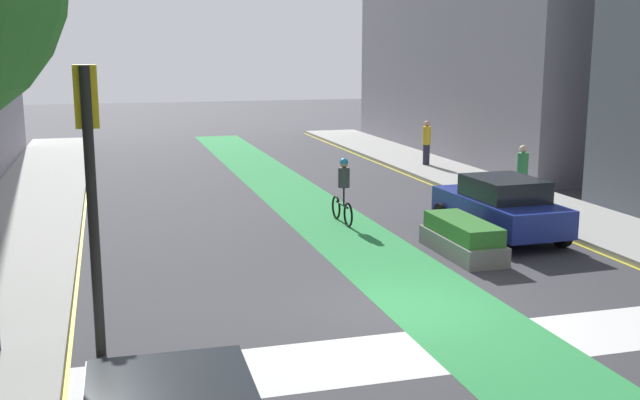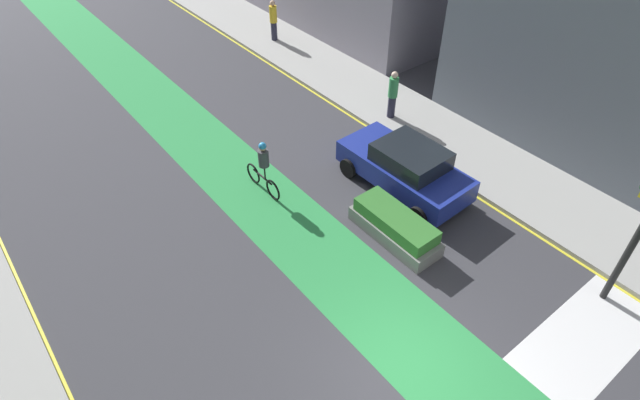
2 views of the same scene
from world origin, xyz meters
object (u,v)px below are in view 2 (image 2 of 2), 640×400
(pedestrian_sidewalk_right_b, at_px, (273,20))
(median_planter, at_px, (395,227))
(pedestrian_sidewalk_right_a, at_px, (393,94))
(car_blue_right_far, at_px, (405,167))
(cyclist_in_lane, at_px, (263,166))

(pedestrian_sidewalk_right_b, xyz_separation_m, median_planter, (-4.65, -12.61, -0.68))
(pedestrian_sidewalk_right_b, height_order, median_planter, pedestrian_sidewalk_right_b)
(median_planter, bearing_deg, pedestrian_sidewalk_right_a, 46.69)
(car_blue_right_far, relative_size, pedestrian_sidewalk_right_a, 2.38)
(median_planter, bearing_deg, car_blue_right_far, 38.41)
(car_blue_right_far, height_order, cyclist_in_lane, cyclist_in_lane)
(car_blue_right_far, relative_size, median_planter, 1.55)
(pedestrian_sidewalk_right_b, bearing_deg, car_blue_right_far, -104.49)
(cyclist_in_lane, height_order, pedestrian_sidewalk_right_b, pedestrian_sidewalk_right_b)
(car_blue_right_far, height_order, median_planter, car_blue_right_far)
(pedestrian_sidewalk_right_a, xyz_separation_m, pedestrian_sidewalk_right_b, (0.45, 8.16, 0.01))
(pedestrian_sidewalk_right_a, bearing_deg, pedestrian_sidewalk_right_b, 86.85)
(car_blue_right_far, distance_m, pedestrian_sidewalk_right_b, 11.60)
(car_blue_right_far, distance_m, cyclist_in_lane, 4.29)
(car_blue_right_far, height_order, pedestrian_sidewalk_right_b, pedestrian_sidewalk_right_b)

